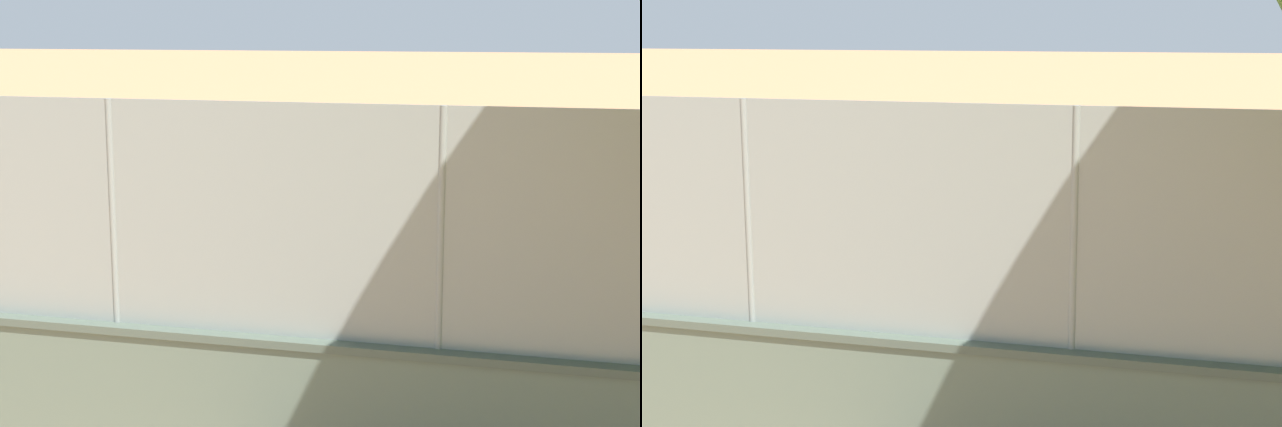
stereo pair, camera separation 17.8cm
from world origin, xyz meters
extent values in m
plane|color=tan|center=(0.00, 0.00, 0.00)|extent=(260.00, 260.00, 0.00)
cube|color=slate|center=(-0.11, 13.48, 0.69)|extent=(32.90, 0.67, 1.39)
cube|color=#4D594D|center=(-0.11, 13.48, 1.43)|extent=(32.90, 0.73, 0.08)
cube|color=gray|center=(-0.11, 13.48, 2.58)|extent=(32.24, 0.37, 2.23)
cylinder|color=gray|center=(-0.11, 13.48, 2.58)|extent=(0.07, 0.07, 2.23)
cylinder|color=gray|center=(3.11, 13.45, 2.58)|extent=(0.07, 0.07, 2.23)
cylinder|color=navy|center=(2.73, 2.80, 0.42)|extent=(0.19, 0.19, 0.84)
cylinder|color=navy|center=(2.79, 2.61, 0.42)|extent=(0.19, 0.19, 0.84)
cylinder|color=#3372B2|center=(2.76, 2.70, 1.15)|extent=(0.42, 0.42, 0.62)
cylinder|color=#936B4C|center=(2.63, 2.99, 1.27)|extent=(0.59, 0.25, 0.17)
cylinder|color=#936B4C|center=(2.56, 2.32, 1.27)|extent=(0.59, 0.25, 0.17)
sphere|color=#936B4C|center=(2.76, 2.70, 1.57)|extent=(0.24, 0.24, 0.24)
cylinder|color=black|center=(2.76, 2.70, 1.68)|extent=(0.31, 0.31, 0.05)
cylinder|color=black|center=(2.39, 2.27, 1.27)|extent=(0.30, 0.12, 0.04)
ellipsoid|color=#333338|center=(2.18, 2.21, 1.27)|extent=(0.30, 0.11, 0.24)
cylinder|color=#591919|center=(4.92, 0.74, 0.41)|extent=(0.16, 0.16, 0.83)
cylinder|color=#591919|center=(4.93, 0.94, 0.41)|extent=(0.16, 0.16, 0.83)
cylinder|color=#3372B2|center=(4.93, 0.84, 1.13)|extent=(0.36, 0.36, 0.61)
cylinder|color=brown|center=(4.96, 0.53, 1.26)|extent=(0.59, 0.12, 0.17)
cylinder|color=brown|center=(5.24, 1.14, 1.26)|extent=(0.59, 0.12, 0.17)
sphere|color=brown|center=(4.93, 0.84, 1.56)|extent=(0.23, 0.23, 0.23)
cylinder|color=navy|center=(4.93, 0.84, 1.66)|extent=(0.26, 0.26, 0.05)
cylinder|color=black|center=(5.42, 1.13, 1.26)|extent=(0.30, 0.05, 0.04)
ellipsoid|color=#333338|center=(5.64, 1.12, 1.26)|extent=(0.30, 0.05, 0.24)
sphere|color=yellow|center=(1.76, 4.55, 0.08)|extent=(0.16, 0.16, 0.16)
camera|label=1|loc=(-1.12, 22.08, 4.41)|focal=54.86mm
camera|label=2|loc=(-1.30, 22.03, 4.41)|focal=54.86mm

